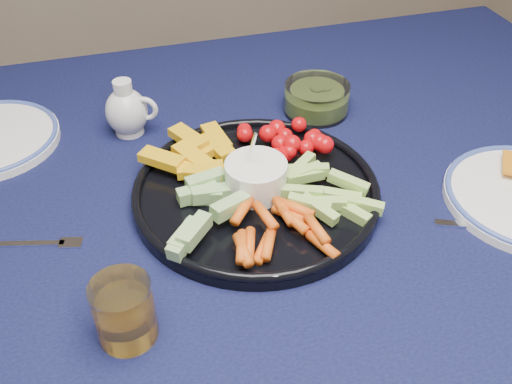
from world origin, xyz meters
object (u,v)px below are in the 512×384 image
object	(u,v)px
pickle_bowl	(316,100)
juice_tumbler	(125,314)
dining_table	(192,253)
crudite_platter	(255,188)
creamer_pitcher	(127,111)

from	to	relation	value
pickle_bowl	juice_tumbler	world-z (taller)	juice_tumbler
juice_tumbler	pickle_bowl	bearing A→B (deg)	46.00
dining_table	crudite_platter	xyz separation A→B (m)	(0.10, -0.00, 0.11)
dining_table	creamer_pitcher	bearing A→B (deg)	103.82
dining_table	crudite_platter	bearing A→B (deg)	-1.83
juice_tumbler	dining_table	bearing A→B (deg)	61.12
creamer_pitcher	pickle_bowl	xyz separation A→B (m)	(0.32, -0.03, -0.02)
dining_table	creamer_pitcher	xyz separation A→B (m)	(-0.05, 0.22, 0.13)
pickle_bowl	crudite_platter	bearing A→B (deg)	-130.46
crudite_platter	creamer_pitcher	distance (m)	0.27
creamer_pitcher	pickle_bowl	distance (m)	0.32
dining_table	crudite_platter	distance (m)	0.15
juice_tumbler	crudite_platter	bearing A→B (deg)	42.61
crudite_platter	juice_tumbler	xyz separation A→B (m)	(-0.20, -0.19, 0.01)
pickle_bowl	juice_tumbler	bearing A→B (deg)	-134.00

